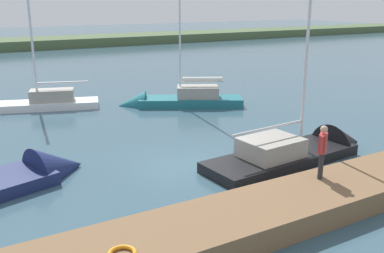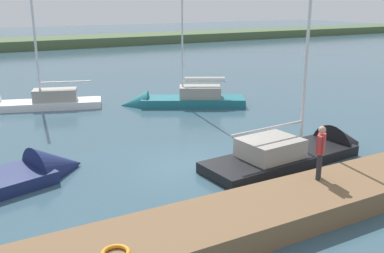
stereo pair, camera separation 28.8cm
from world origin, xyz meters
The scene contains 7 objects.
ground_plane centered at (0.00, 0.00, 0.00)m, with size 200.00×200.00×0.00m, color #385666.
far_shoreline centered at (0.00, -48.80, 0.00)m, with size 180.00×8.00×2.40m, color #4C603D.
dock_pier centered at (0.00, 4.89, 0.34)m, with size 20.04×2.40×0.69m, color brown.
sailboat_far_left centered at (-4.28, -9.21, 0.17)m, with size 7.36×5.10×9.51m.
sailboat_outer_mooring centered at (3.61, -12.70, 0.22)m, with size 7.41×3.82×8.96m.
sailboat_near_dock centered at (-4.75, 1.29, 0.13)m, with size 8.20×2.74×8.26m.
person_on_dock centered at (-2.29, 4.36, 1.68)m, with size 0.54×0.45×1.72m.
Camera 1 is at (7.64, 13.43, 6.08)m, focal length 40.80 mm.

